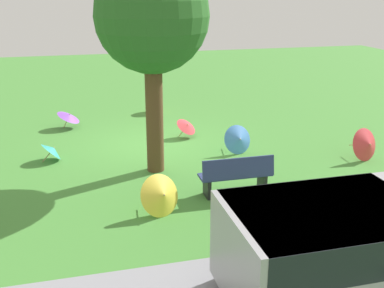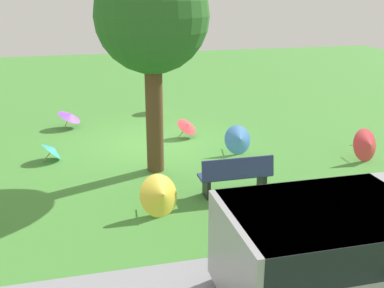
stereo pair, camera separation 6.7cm
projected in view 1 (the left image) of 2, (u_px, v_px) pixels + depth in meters
The scene contains 11 objects.
ground at pixel (153, 146), 13.52m from camera, with size 40.00×40.00×0.00m, color #478C38.
van_dark at pixel (373, 241), 6.68m from camera, with size 4.60×2.13×1.53m.
park_bench at pixel (236, 175), 10.19m from camera, with size 1.60×0.49×0.90m.
shade_tree at pixel (152, 19), 10.57m from camera, with size 2.61×2.61×5.03m.
parasol_orange_0 at pixel (156, 103), 17.00m from camera, with size 0.72×0.81×0.68m.
parasol_red_1 at pixel (367, 145), 12.23m from camera, with size 0.96×0.89×0.89m.
parasol_red_2 at pixel (187, 126), 14.13m from camera, with size 0.86×0.85×0.62m.
parasol_blue_0 at pixel (239, 139), 12.77m from camera, with size 0.88×0.86×0.81m.
parasol_teal_0 at pixel (53, 150), 12.28m from camera, with size 0.68×0.74×0.56m.
parasol_yellow_0 at pixel (162, 195), 9.28m from camera, with size 1.00×0.88×0.87m.
parasol_purple_0 at pixel (69, 116), 15.08m from camera, with size 0.90×0.92×0.63m.
Camera 1 is at (2.14, 12.68, 4.35)m, focal length 44.00 mm.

